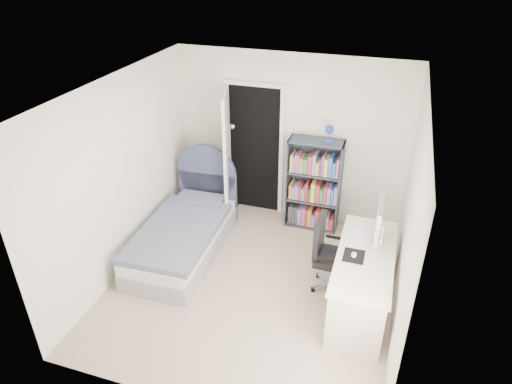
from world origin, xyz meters
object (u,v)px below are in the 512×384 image
(bed, at_px, (185,233))
(bookcase, at_px, (314,188))
(desk, at_px, (363,279))
(floor_lamp, at_px, (232,174))
(nightstand, at_px, (212,188))
(office_chair, at_px, (328,251))

(bed, relative_size, bookcase, 1.23)
(bed, height_order, desk, desk)
(bed, bearing_deg, floor_lamp, 80.08)
(floor_lamp, distance_m, desk, 2.79)
(bed, xyz_separation_m, nightstand, (-0.06, 1.13, 0.10))
(bed, height_order, bookcase, bookcase)
(bookcase, bearing_deg, floor_lamp, 174.50)
(desk, distance_m, office_chair, 0.52)
(bed, distance_m, desk, 2.47)
(nightstand, distance_m, office_chair, 2.42)
(desk, bearing_deg, bookcase, 119.72)
(floor_lamp, distance_m, bookcase, 1.33)
(bed, xyz_separation_m, desk, (2.44, -0.40, 0.14))
(nightstand, bearing_deg, office_chair, -32.21)
(nightstand, xyz_separation_m, office_chair, (2.04, -1.29, 0.17))
(bookcase, height_order, desk, bookcase)
(nightstand, height_order, bookcase, bookcase)
(nightstand, height_order, desk, desk)
(bookcase, distance_m, office_chair, 1.40)
(desk, bearing_deg, floor_lamp, 142.65)
(bed, distance_m, nightstand, 1.13)
(bed, bearing_deg, office_chair, -4.65)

